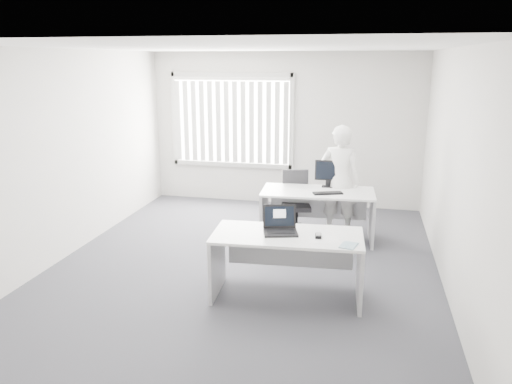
% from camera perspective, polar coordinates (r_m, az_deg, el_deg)
% --- Properties ---
extents(ground, '(6.00, 6.00, 0.00)m').
position_cam_1_polar(ground, '(6.80, -1.11, -8.08)').
color(ground, '#44444A').
rests_on(ground, ground).
extents(wall_back, '(5.00, 0.02, 2.80)m').
position_cam_1_polar(wall_back, '(9.29, 3.27, 7.12)').
color(wall_back, silver).
rests_on(wall_back, ground).
extents(wall_front, '(5.00, 0.02, 2.80)m').
position_cam_1_polar(wall_front, '(3.65, -12.51, -5.62)').
color(wall_front, silver).
rests_on(wall_front, ground).
extents(wall_left, '(0.02, 6.00, 2.80)m').
position_cam_1_polar(wall_left, '(7.39, -20.42, 4.18)').
color(wall_left, silver).
rests_on(wall_left, ground).
extents(wall_right, '(0.02, 6.00, 2.80)m').
position_cam_1_polar(wall_right, '(6.29, 21.55, 2.33)').
color(wall_right, silver).
rests_on(wall_right, ground).
extents(ceiling, '(5.00, 6.00, 0.02)m').
position_cam_1_polar(ceiling, '(6.26, -1.25, 16.22)').
color(ceiling, white).
rests_on(ceiling, wall_back).
extents(window, '(2.32, 0.06, 1.76)m').
position_cam_1_polar(window, '(9.44, -2.82, 8.17)').
color(window, '#B4B3AF').
rests_on(window, wall_back).
extents(blinds, '(2.20, 0.10, 1.50)m').
position_cam_1_polar(blinds, '(9.39, -2.91, 7.95)').
color(blinds, silver).
rests_on(blinds, wall_back).
extents(desk_near, '(1.72, 0.89, 0.77)m').
position_cam_1_polar(desk_near, '(5.69, 3.58, -6.86)').
color(desk_near, white).
rests_on(desk_near, ground).
extents(desk_far, '(1.71, 0.88, 0.76)m').
position_cam_1_polar(desk_far, '(7.55, 7.04, -1.42)').
color(desk_far, white).
rests_on(desk_far, ground).
extents(office_chair, '(0.67, 0.67, 0.97)m').
position_cam_1_polar(office_chair, '(7.92, 4.56, -2.43)').
color(office_chair, black).
rests_on(office_chair, ground).
extents(person, '(0.68, 0.50, 1.72)m').
position_cam_1_polar(person, '(7.76, 9.55, 1.31)').
color(person, silver).
rests_on(person, ground).
extents(laptop, '(0.45, 0.42, 0.29)m').
position_cam_1_polar(laptop, '(5.57, 2.84, -3.37)').
color(laptop, black).
rests_on(laptop, desk_near).
extents(paper_sheet, '(0.36, 0.31, 0.00)m').
position_cam_1_polar(paper_sheet, '(5.48, 7.83, -5.41)').
color(paper_sheet, white).
rests_on(paper_sheet, desk_near).
extents(mouse, '(0.08, 0.12, 0.05)m').
position_cam_1_polar(mouse, '(5.53, 7.13, -4.93)').
color(mouse, '#A6A6A9').
rests_on(mouse, paper_sheet).
extents(booklet, '(0.20, 0.25, 0.01)m').
position_cam_1_polar(booklet, '(5.35, 10.53, -6.02)').
color(booklet, silver).
rests_on(booklet, desk_near).
extents(keyboard, '(0.45, 0.28, 0.02)m').
position_cam_1_polar(keyboard, '(7.35, 8.20, -0.13)').
color(keyboard, black).
rests_on(keyboard, desk_far).
extents(monitor, '(0.42, 0.13, 0.41)m').
position_cam_1_polar(monitor, '(7.70, 8.29, 2.08)').
color(monitor, black).
rests_on(monitor, desk_far).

